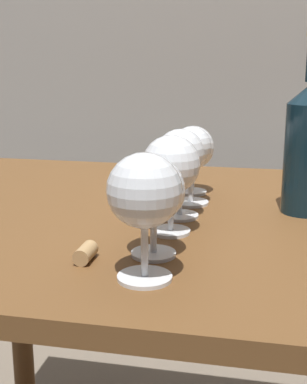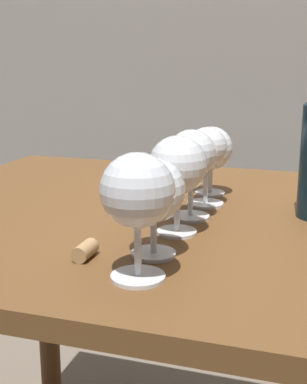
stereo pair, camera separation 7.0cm
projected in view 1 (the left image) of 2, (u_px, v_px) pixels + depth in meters
dining_table at (212, 274)px, 0.93m from camera, size 1.20×0.81×0.77m
wine_glass_chardonnay at (144, 193)px, 0.62m from camera, size 0.09×0.09×0.15m
wine_glass_pinot at (154, 192)px, 0.70m from camera, size 0.08×0.08×0.13m
wine_glass_amber at (171, 167)px, 0.78m from camera, size 0.09×0.09×0.15m
wine_glass_port at (180, 157)px, 0.86m from camera, size 0.08×0.08×0.15m
wine_glass_white at (191, 149)px, 0.94m from camera, size 0.07×0.07×0.14m
wine_glass_rose at (193, 149)px, 1.02m from camera, size 0.08×0.08×0.13m
cork at (86, 253)px, 0.70m from camera, size 0.02×0.04×0.02m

